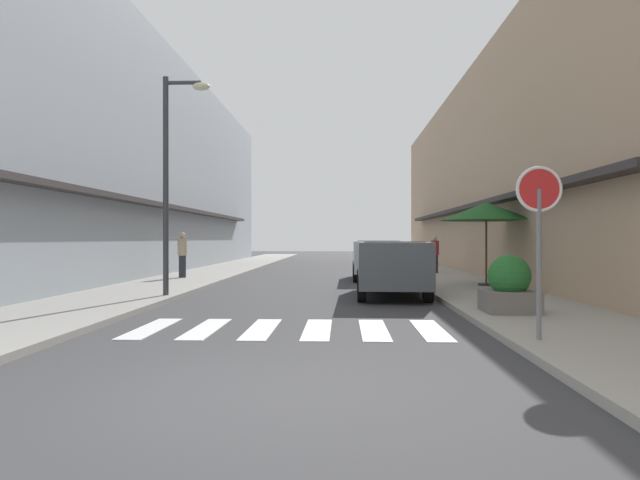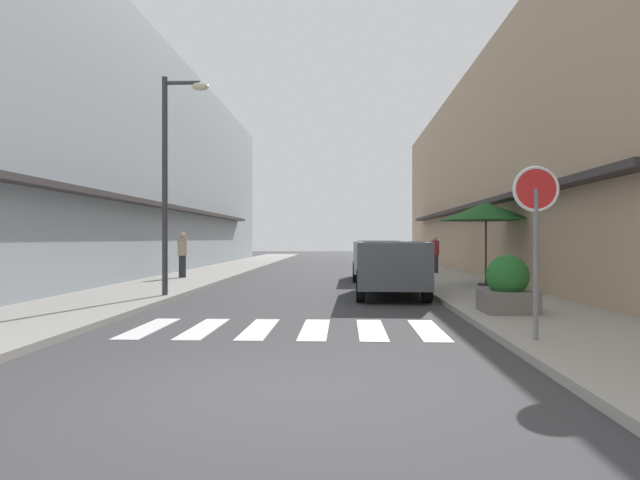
{
  "view_description": "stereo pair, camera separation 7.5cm",
  "coord_description": "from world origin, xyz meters",
  "px_view_note": "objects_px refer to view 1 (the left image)",
  "views": [
    {
      "loc": [
        0.9,
        -5.28,
        1.54
      ],
      "look_at": [
        0.02,
        16.37,
        1.49
      ],
      "focal_mm": 30.96,
      "sensor_mm": 36.0,
      "label": 1
    },
    {
      "loc": [
        0.97,
        -5.28,
        1.54
      ],
      "look_at": [
        0.02,
        16.37,
        1.49
      ],
      "focal_mm": 30.96,
      "sensor_mm": 36.0,
      "label": 2
    }
  ],
  "objects_px": {
    "pedestrian_walking_near": "(182,254)",
    "pedestrian_walking_far": "(435,253)",
    "round_street_sign": "(539,207)",
    "parked_car_mid": "(377,255)",
    "street_lamp": "(173,162)",
    "cafe_umbrella": "(486,212)",
    "planter_corner": "(509,287)",
    "parked_car_near": "(391,262)"
  },
  "relations": [
    {
      "from": "street_lamp",
      "to": "pedestrian_walking_near",
      "type": "relative_size",
      "value": 3.33
    },
    {
      "from": "street_lamp",
      "to": "pedestrian_walking_far",
      "type": "distance_m",
      "value": 12.66
    },
    {
      "from": "pedestrian_walking_near",
      "to": "planter_corner",
      "type": "bearing_deg",
      "value": 121.28
    },
    {
      "from": "round_street_sign",
      "to": "street_lamp",
      "type": "relative_size",
      "value": 0.44
    },
    {
      "from": "parked_car_mid",
      "to": "pedestrian_walking_near",
      "type": "distance_m",
      "value": 7.21
    },
    {
      "from": "parked_car_mid",
      "to": "parked_car_near",
      "type": "bearing_deg",
      "value": -90.0
    },
    {
      "from": "parked_car_near",
      "to": "pedestrian_walking_near",
      "type": "relative_size",
      "value": 2.59
    },
    {
      "from": "street_lamp",
      "to": "planter_corner",
      "type": "bearing_deg",
      "value": -21.27
    },
    {
      "from": "pedestrian_walking_near",
      "to": "pedestrian_walking_far",
      "type": "relative_size",
      "value": 1.07
    },
    {
      "from": "street_lamp",
      "to": "cafe_umbrella",
      "type": "distance_m",
      "value": 9.3
    },
    {
      "from": "pedestrian_walking_near",
      "to": "pedestrian_walking_far",
      "type": "height_order",
      "value": "pedestrian_walking_near"
    },
    {
      "from": "parked_car_mid",
      "to": "cafe_umbrella",
      "type": "bearing_deg",
      "value": -51.02
    },
    {
      "from": "round_street_sign",
      "to": "pedestrian_walking_near",
      "type": "relative_size",
      "value": 1.48
    },
    {
      "from": "street_lamp",
      "to": "parked_car_near",
      "type": "bearing_deg",
      "value": 10.36
    },
    {
      "from": "planter_corner",
      "to": "cafe_umbrella",
      "type": "bearing_deg",
      "value": 79.43
    },
    {
      "from": "parked_car_mid",
      "to": "pedestrian_walking_far",
      "type": "relative_size",
      "value": 2.71
    },
    {
      "from": "cafe_umbrella",
      "to": "parked_car_mid",
      "type": "bearing_deg",
      "value": 128.98
    },
    {
      "from": "parked_car_mid",
      "to": "planter_corner",
      "type": "bearing_deg",
      "value": -79.08
    },
    {
      "from": "parked_car_near",
      "to": "planter_corner",
      "type": "distance_m",
      "value": 4.39
    },
    {
      "from": "cafe_umbrella",
      "to": "pedestrian_walking_far",
      "type": "distance_m",
      "value": 6.31
    },
    {
      "from": "street_lamp",
      "to": "planter_corner",
      "type": "height_order",
      "value": "street_lamp"
    },
    {
      "from": "round_street_sign",
      "to": "cafe_umbrella",
      "type": "bearing_deg",
      "value": 79.92
    },
    {
      "from": "parked_car_near",
      "to": "cafe_umbrella",
      "type": "xyz_separation_m",
      "value": [
        3.08,
        2.24,
        1.44
      ]
    },
    {
      "from": "parked_car_near",
      "to": "cafe_umbrella",
      "type": "bearing_deg",
      "value": 36.08
    },
    {
      "from": "pedestrian_walking_near",
      "to": "pedestrian_walking_far",
      "type": "bearing_deg",
      "value": -175.55
    },
    {
      "from": "parked_car_near",
      "to": "pedestrian_walking_far",
      "type": "height_order",
      "value": "pedestrian_walking_far"
    },
    {
      "from": "cafe_umbrella",
      "to": "planter_corner",
      "type": "distance_m",
      "value": 6.52
    },
    {
      "from": "parked_car_mid",
      "to": "pedestrian_walking_far",
      "type": "height_order",
      "value": "pedestrian_walking_far"
    },
    {
      "from": "parked_car_near",
      "to": "cafe_umbrella",
      "type": "relative_size",
      "value": 1.56
    },
    {
      "from": "parked_car_mid",
      "to": "planter_corner",
      "type": "distance_m",
      "value": 10.17
    },
    {
      "from": "parked_car_near",
      "to": "round_street_sign",
      "type": "xyz_separation_m",
      "value": [
        1.46,
        -6.87,
        1.06
      ]
    },
    {
      "from": "cafe_umbrella",
      "to": "planter_corner",
      "type": "bearing_deg",
      "value": -100.57
    },
    {
      "from": "parked_car_mid",
      "to": "round_street_sign",
      "type": "height_order",
      "value": "round_street_sign"
    },
    {
      "from": "street_lamp",
      "to": "pedestrian_walking_near",
      "type": "xyz_separation_m",
      "value": [
        -1.6,
        6.24,
        -2.48
      ]
    },
    {
      "from": "cafe_umbrella",
      "to": "round_street_sign",
      "type": "bearing_deg",
      "value": -100.08
    },
    {
      "from": "parked_car_near",
      "to": "pedestrian_walking_near",
      "type": "bearing_deg",
      "value": 143.88
    },
    {
      "from": "planter_corner",
      "to": "pedestrian_walking_near",
      "type": "xyz_separation_m",
      "value": [
        -9.08,
        9.16,
        0.38
      ]
    },
    {
      "from": "cafe_umbrella",
      "to": "planter_corner",
      "type": "height_order",
      "value": "cafe_umbrella"
    },
    {
      "from": "pedestrian_walking_far",
      "to": "round_street_sign",
      "type": "bearing_deg",
      "value": -24.21
    },
    {
      "from": "cafe_umbrella",
      "to": "pedestrian_walking_near",
      "type": "height_order",
      "value": "cafe_umbrella"
    },
    {
      "from": "round_street_sign",
      "to": "planter_corner",
      "type": "relative_size",
      "value": 2.2
    },
    {
      "from": "street_lamp",
      "to": "pedestrian_walking_far",
      "type": "bearing_deg",
      "value": 49.16
    }
  ]
}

